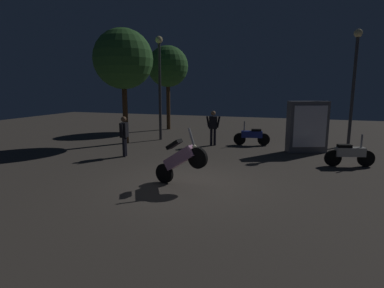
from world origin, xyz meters
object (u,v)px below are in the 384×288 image
(person_rider_beside, at_px, (124,133))
(person_bystander_far, at_px, (213,125))
(motorcycle_blue_parked_left, at_px, (252,136))
(streetlamp_far, at_px, (160,75))
(motorcycle_white_parked_right, at_px, (350,154))
(motorcycle_pink_foreground, at_px, (180,160))
(streetlamp_near, at_px, (355,73))
(kiosk_billboard, at_px, (307,127))

(person_rider_beside, xyz_separation_m, person_bystander_far, (2.67, 3.34, 0.02))
(motorcycle_blue_parked_left, bearing_deg, streetlamp_far, -12.05)
(person_rider_beside, xyz_separation_m, streetlamp_far, (-0.28, 4.05, 2.31))
(person_rider_beside, bearing_deg, motorcycle_white_parked_right, 176.83)
(motorcycle_pink_foreground, xyz_separation_m, motorcycle_white_parked_right, (4.70, 3.83, -0.31))
(motorcycle_pink_foreground, distance_m, streetlamp_near, 9.98)
(person_rider_beside, distance_m, streetlamp_near, 10.37)
(person_rider_beside, height_order, streetlamp_far, streetlamp_far)
(motorcycle_blue_parked_left, height_order, person_bystander_far, person_bystander_far)
(motorcycle_white_parked_right, xyz_separation_m, person_rider_beside, (-8.05, -1.02, 0.48))
(motorcycle_blue_parked_left, relative_size, person_bystander_far, 1.04)
(person_bystander_far, height_order, kiosk_billboard, kiosk_billboard)
(motorcycle_blue_parked_left, bearing_deg, kiosk_billboard, 149.32)
(motorcycle_pink_foreground, bearing_deg, streetlamp_far, 132.75)
(motorcycle_pink_foreground, xyz_separation_m, person_bystander_far, (-0.68, 6.16, 0.20))
(motorcycle_blue_parked_left, xyz_separation_m, person_rider_beside, (-4.36, -3.95, 0.48))
(motorcycle_white_parked_right, distance_m, kiosk_billboard, 2.55)
(motorcycle_pink_foreground, height_order, kiosk_billboard, kiosk_billboard)
(streetlamp_near, height_order, streetlamp_far, streetlamp_near)
(person_rider_beside, relative_size, kiosk_billboard, 0.74)
(motorcycle_blue_parked_left, xyz_separation_m, streetlamp_far, (-4.64, 0.10, 2.79))
(streetlamp_near, bearing_deg, kiosk_billboard, -130.96)
(motorcycle_blue_parked_left, xyz_separation_m, kiosk_billboard, (2.36, -0.85, 0.61))
(motorcycle_white_parked_right, xyz_separation_m, person_bystander_far, (-5.38, 2.32, 0.50))
(person_bystander_far, distance_m, streetlamp_near, 6.67)
(motorcycle_white_parked_right, bearing_deg, streetlamp_near, 67.30)
(motorcycle_pink_foreground, distance_m, motorcycle_blue_parked_left, 6.85)
(motorcycle_pink_foreground, xyz_separation_m, motorcycle_blue_parked_left, (1.01, 6.77, -0.31))
(motorcycle_blue_parked_left, distance_m, person_bystander_far, 1.87)
(streetlamp_far, distance_m, kiosk_billboard, 7.38)
(streetlamp_near, distance_m, streetlamp_far, 8.98)
(motorcycle_pink_foreground, bearing_deg, kiosk_billboard, 75.26)
(person_bystander_far, distance_m, kiosk_billboard, 4.06)
(person_rider_beside, distance_m, person_bystander_far, 4.27)
(motorcycle_pink_foreground, relative_size, streetlamp_near, 0.32)
(kiosk_billboard, bearing_deg, motorcycle_white_parked_right, 101.20)
(streetlamp_near, bearing_deg, person_rider_beside, -148.46)
(motorcycle_white_parked_right, height_order, person_bystander_far, person_bystander_far)
(person_rider_beside, relative_size, streetlamp_far, 0.31)
(kiosk_billboard, bearing_deg, streetlamp_near, -152.37)
(motorcycle_blue_parked_left, height_order, person_rider_beside, person_rider_beside)
(motorcycle_pink_foreground, height_order, person_bystander_far, motorcycle_pink_foreground)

